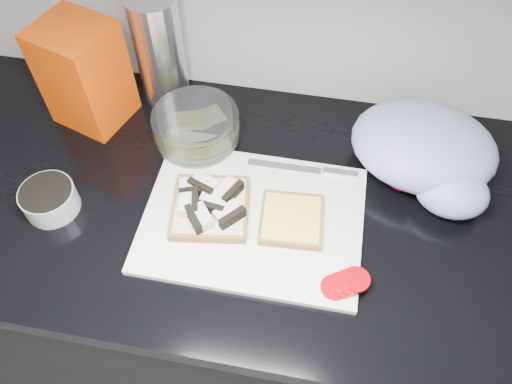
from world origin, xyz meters
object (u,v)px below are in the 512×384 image
(cutting_board, at_px, (253,219))
(steel_canister, at_px, (160,50))
(glass_bowl, at_px, (196,128))
(bread_bag, at_px, (84,74))

(cutting_board, height_order, steel_canister, steel_canister)
(glass_bowl, xyz_separation_m, bread_bag, (-0.23, 0.04, 0.07))
(bread_bag, bearing_deg, glass_bowl, 9.47)
(cutting_board, height_order, bread_bag, bread_bag)
(cutting_board, xyz_separation_m, steel_canister, (-0.25, 0.30, 0.11))
(glass_bowl, xyz_separation_m, steel_canister, (-0.10, 0.12, 0.08))
(glass_bowl, distance_m, bread_bag, 0.25)
(glass_bowl, distance_m, steel_canister, 0.18)
(cutting_board, xyz_separation_m, glass_bowl, (-0.15, 0.18, 0.03))
(glass_bowl, bearing_deg, bread_bag, 171.11)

